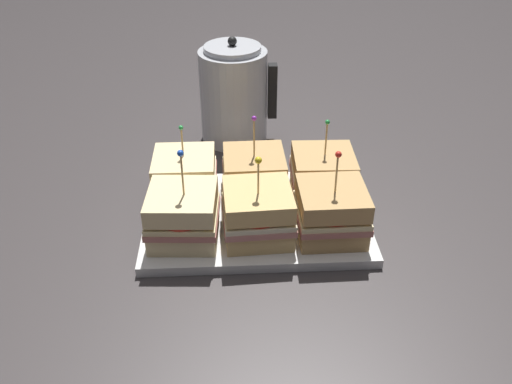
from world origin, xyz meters
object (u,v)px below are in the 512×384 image
(sandwich_front_left, at_px, (183,215))
(sandwich_back_center, at_px, (253,175))
(sandwich_front_center, at_px, (259,213))
(serving_platter, at_px, (256,217))
(sandwich_front_right, at_px, (331,212))
(sandwich_back_left, at_px, (185,176))
(sandwich_back_right, at_px, (323,174))
(kettle_steel, at_px, (234,94))

(sandwich_front_left, bearing_deg, sandwich_back_center, 45.61)
(sandwich_front_center, bearing_deg, serving_platter, 92.51)
(serving_platter, relative_size, sandwich_front_right, 2.45)
(sandwich_back_left, relative_size, sandwich_back_right, 0.94)
(sandwich_front_left, distance_m, sandwich_front_right, 0.25)
(serving_platter, bearing_deg, sandwich_front_right, -27.00)
(sandwich_front_center, xyz_separation_m, sandwich_back_center, (-0.01, 0.13, -0.00))
(sandwich_front_left, relative_size, sandwich_back_left, 1.17)
(serving_platter, distance_m, sandwich_front_center, 0.08)
(sandwich_back_right, distance_m, kettle_steel, 0.32)
(serving_platter, distance_m, sandwich_back_center, 0.08)
(serving_platter, height_order, sandwich_front_center, sandwich_front_center)
(serving_platter, distance_m, sandwich_back_right, 0.15)
(serving_platter, height_order, sandwich_back_center, sandwich_back_center)
(sandwich_back_left, xyz_separation_m, kettle_steel, (0.10, 0.27, 0.05))
(sandwich_front_right, xyz_separation_m, kettle_steel, (-0.16, 0.40, 0.05))
(sandwich_front_right, height_order, sandwich_back_right, sandwich_front_right)
(sandwich_front_right, bearing_deg, sandwich_front_left, 179.38)
(sandwich_front_center, height_order, sandwich_back_right, sandwich_front_center)
(sandwich_back_right, bearing_deg, sandwich_back_left, 178.70)
(sandwich_back_left, bearing_deg, kettle_steel, 69.76)
(sandwich_back_center, relative_size, sandwich_back_right, 1.06)
(sandwich_back_left, distance_m, sandwich_back_center, 0.13)
(serving_platter, bearing_deg, sandwich_back_right, 24.96)
(sandwich_front_left, xyz_separation_m, sandwich_back_right, (0.26, 0.12, -0.00))
(sandwich_front_left, bearing_deg, kettle_steel, 76.57)
(sandwich_back_right, relative_size, kettle_steel, 0.65)
(sandwich_front_left, distance_m, sandwich_front_center, 0.13)
(sandwich_back_center, height_order, sandwich_back_right, sandwich_back_center)
(sandwich_back_left, bearing_deg, sandwich_back_right, -1.30)
(sandwich_back_center, xyz_separation_m, sandwich_back_right, (0.13, -0.00, -0.00))
(kettle_steel, bearing_deg, sandwich_back_left, -110.24)
(sandwich_front_right, bearing_deg, sandwich_back_right, 87.68)
(sandwich_front_left, height_order, sandwich_back_left, sandwich_front_left)
(sandwich_front_right, distance_m, sandwich_back_right, 0.13)
(sandwich_front_right, relative_size, sandwich_back_left, 1.13)
(sandwich_front_center, xyz_separation_m, sandwich_back_left, (-0.13, 0.13, -0.00))
(sandwich_front_right, xyz_separation_m, sandwich_back_left, (-0.26, 0.13, -0.00))
(sandwich_front_right, height_order, kettle_steel, kettle_steel)
(sandwich_front_left, relative_size, sandwich_front_center, 1.08)
(sandwich_front_right, xyz_separation_m, sandwich_back_center, (-0.13, 0.13, -0.00))
(sandwich_front_center, bearing_deg, sandwich_front_right, -1.01)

